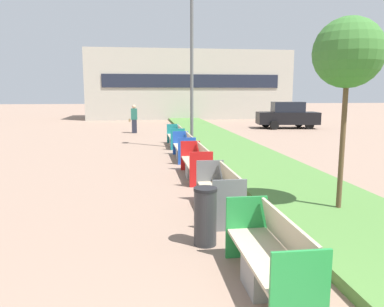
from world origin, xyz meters
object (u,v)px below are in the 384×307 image
(bench_green_frame, at_px, (270,262))
(bench_blue_frame, at_px, (184,149))
(sapling_tree_near, at_px, (348,54))
(parked_car_distant, at_px, (287,115))
(street_lamp_post, at_px, (192,54))
(litter_bin, at_px, (205,216))
(bench_red_frame, at_px, (197,165))
(pedestrian_walking, at_px, (134,119))
(bench_grey_frame, at_px, (220,196))
(bench_teal_frame, at_px, (176,138))

(bench_green_frame, relative_size, bench_blue_frame, 0.87)
(sapling_tree_near, relative_size, parked_car_distant, 0.88)
(parked_car_distant, bearing_deg, street_lamp_post, -123.53)
(litter_bin, bearing_deg, bench_red_frame, 83.39)
(bench_green_frame, bearing_deg, sapling_tree_near, 47.96)
(bench_green_frame, xyz_separation_m, pedestrian_walking, (-2.05, 19.23, 0.53))
(bench_grey_frame, xyz_separation_m, parked_car_distant, (8.60, 18.05, 0.55))
(street_lamp_post, xyz_separation_m, parked_car_distant, (7.98, 9.00, -3.18))
(bench_teal_frame, xyz_separation_m, street_lamp_post, (0.61, -0.97, 3.72))
(bench_grey_frame, relative_size, bench_red_frame, 0.87)
(bench_teal_frame, height_order, street_lamp_post, street_lamp_post)
(bench_red_frame, bearing_deg, bench_grey_frame, -90.06)
(bench_teal_frame, height_order, litter_bin, litter_bin)
(litter_bin, bearing_deg, bench_blue_frame, 85.98)
(bench_teal_frame, bearing_deg, street_lamp_post, -57.86)
(street_lamp_post, height_order, pedestrian_walking, street_lamp_post)
(parked_car_distant, bearing_deg, pedestrian_walking, -162.08)
(bench_grey_frame, height_order, bench_blue_frame, same)
(bench_red_frame, relative_size, litter_bin, 2.40)
(parked_car_distant, bearing_deg, bench_red_frame, -112.31)
(bench_red_frame, distance_m, pedestrian_walking, 13.00)
(street_lamp_post, bearing_deg, litter_bin, -96.35)
(bench_grey_frame, distance_m, sapling_tree_near, 3.68)
(litter_bin, height_order, sapling_tree_near, sapling_tree_near)
(bench_green_frame, xyz_separation_m, bench_blue_frame, (0.00, 9.56, 0.01))
(street_lamp_post, bearing_deg, sapling_tree_near, -79.77)
(sapling_tree_near, bearing_deg, parked_car_distant, 71.28)
(pedestrian_walking, distance_m, parked_car_distant, 10.81)
(street_lamp_post, bearing_deg, bench_blue_frame, -103.63)
(bench_grey_frame, height_order, parked_car_distant, parked_car_distant)
(bench_blue_frame, bearing_deg, bench_red_frame, -90.00)
(pedestrian_walking, relative_size, parked_car_distant, 0.40)
(litter_bin, bearing_deg, parked_car_distant, 64.92)
(street_lamp_post, distance_m, pedestrian_walking, 8.27)
(bench_teal_frame, bearing_deg, bench_blue_frame, -90.03)
(bench_grey_frame, bearing_deg, bench_green_frame, -90.00)
(bench_green_frame, relative_size, litter_bin, 2.07)
(sapling_tree_near, bearing_deg, litter_bin, -159.69)
(street_lamp_post, relative_size, pedestrian_walking, 4.24)
(litter_bin, distance_m, sapling_tree_near, 4.10)
(bench_blue_frame, height_order, parked_car_distant, parked_car_distant)
(pedestrian_walking, xyz_separation_m, parked_car_distant, (10.65, 1.86, 0.02))
(bench_red_frame, distance_m, parked_car_distant, 17.02)
(street_lamp_post, relative_size, parked_car_distant, 1.69)
(bench_green_frame, distance_m, pedestrian_walking, 19.34)
(bench_grey_frame, xyz_separation_m, street_lamp_post, (0.61, 9.05, 3.73))
(pedestrian_walking, height_order, parked_car_distant, parked_car_distant)
(bench_red_frame, distance_m, litter_bin, 4.92)
(bench_green_frame, bearing_deg, pedestrian_walking, 96.09)
(litter_bin, xyz_separation_m, pedestrian_walking, (-1.49, 17.71, 0.42))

